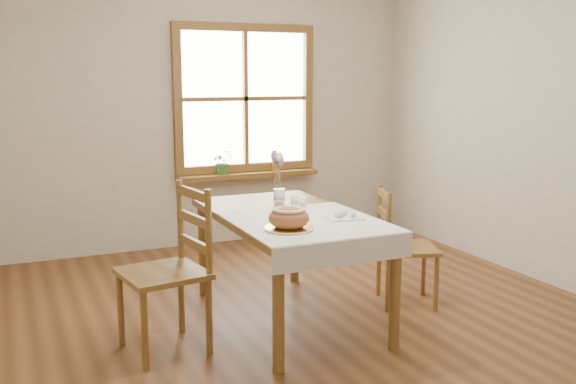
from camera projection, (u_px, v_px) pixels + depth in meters
name	position (u px, v px, depth m)	size (l,w,h in m)	color
ground	(306.00, 333.00, 4.24)	(5.00, 5.00, 0.00)	brown
room_walls	(308.00, 71.00, 3.93)	(4.60, 5.10, 2.65)	beige
window	(245.00, 99.00, 6.40)	(1.46, 0.08, 1.46)	brown
window_sill	(248.00, 175.00, 6.47)	(1.46, 0.20, 0.05)	brown
dining_table	(288.00, 226.00, 4.39)	(0.90, 1.60, 0.75)	brown
table_linen	(307.00, 222.00, 4.10)	(0.91, 0.99, 0.01)	silver
chair_left	(163.00, 271.00, 3.89)	(0.48, 0.50, 1.02)	brown
chair_right	(408.00, 246.00, 4.72)	(0.41, 0.43, 0.88)	brown
bread_plate	(289.00, 228.00, 3.87)	(0.29, 0.29, 0.02)	white
bread_loaf	(289.00, 216.00, 3.86)	(0.25, 0.25, 0.14)	#AF723E
egg_napkin	(344.00, 217.00, 4.19)	(0.23, 0.20, 0.01)	silver
eggs	(344.00, 214.00, 4.18)	(0.18, 0.16, 0.04)	silver
salt_shaker	(303.00, 203.00, 4.44)	(0.05, 0.05, 0.09)	white
pepper_shaker	(294.00, 201.00, 4.51)	(0.05, 0.05, 0.10)	white
flower_vase	(279.00, 196.00, 4.75)	(0.09, 0.09, 0.09)	white
lavender_bouquet	(279.00, 171.00, 4.71)	(0.15, 0.15, 0.28)	#6D589D
potted_plant	(223.00, 165.00, 6.34)	(0.22, 0.24, 0.19)	#386F2C
amber_bottle	(275.00, 163.00, 6.57)	(0.06, 0.06, 0.16)	#A25F1E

